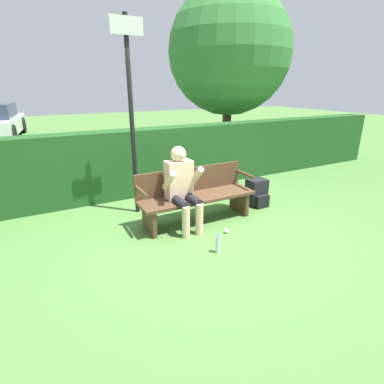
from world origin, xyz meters
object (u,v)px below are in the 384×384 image
at_px(water_bottle, 218,244).
at_px(signpost, 131,109).
at_px(tree, 229,52).
at_px(backpack, 257,193).
at_px(person_seated, 182,185).
at_px(park_bench, 196,195).

relative_size(water_bottle, signpost, 0.09).
height_order(water_bottle, tree, tree).
height_order(backpack, tree, tree).
height_order(person_seated, backpack, person_seated).
height_order(park_bench, signpost, signpost).
xyz_separation_m(park_bench, person_seated, (-0.29, -0.11, 0.24)).
bearing_deg(signpost, backpack, -19.52).
xyz_separation_m(water_bottle, signpost, (-0.48, 1.73, 1.55)).
height_order(water_bottle, signpost, signpost).
bearing_deg(tree, signpost, -145.03).
relative_size(person_seated, tree, 0.28).
bearing_deg(park_bench, person_seated, -158.76).
bearing_deg(person_seated, park_bench, 21.24).
bearing_deg(water_bottle, park_bench, 77.47).
bearing_deg(backpack, person_seated, -174.22).
distance_m(person_seated, signpost, 1.39).
bearing_deg(signpost, tree, 34.97).
bearing_deg(signpost, person_seated, -64.03).
xyz_separation_m(person_seated, backpack, (1.54, 0.16, -0.44)).
bearing_deg(signpost, park_bench, -46.43).
relative_size(signpost, tree, 0.68).
height_order(park_bench, person_seated, person_seated).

